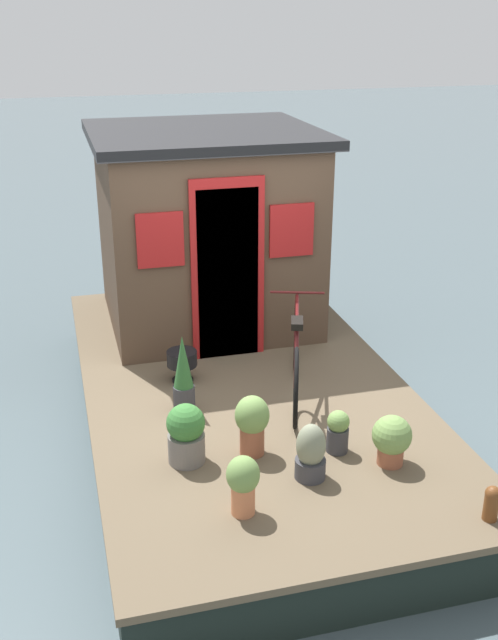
% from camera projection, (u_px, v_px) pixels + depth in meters
% --- Properties ---
extents(ground_plane, '(60.00, 60.00, 0.00)m').
position_uv_depth(ground_plane, '(244.00, 427.00, 7.23)').
color(ground_plane, '#4C5B60').
extents(houseboat_deck, '(5.39, 2.92, 0.50)m').
position_uv_depth(houseboat_deck, '(244.00, 404.00, 7.13)').
color(houseboat_deck, brown).
rests_on(houseboat_deck, ground_plane).
extents(houseboat_cabin, '(2.16, 2.33, 2.09)m').
position_uv_depth(houseboat_cabin, '(206.00, 228.00, 8.04)').
color(houseboat_cabin, '#4C3828').
rests_on(houseboat_cabin, houseboat_deck).
extents(bicycle, '(1.69, 0.68, 0.82)m').
position_uv_depth(bicycle, '(296.00, 355.00, 6.67)').
color(bicycle, black).
rests_on(bicycle, houseboat_deck).
extents(potted_plant_geranium, '(0.27, 0.27, 0.50)m').
position_uv_depth(potted_plant_geranium, '(252.00, 422.00, 5.79)').
color(potted_plant_geranium, '#935138').
rests_on(potted_plant_geranium, houseboat_deck).
extents(potted_plant_lavender, '(0.30, 0.30, 0.48)m').
position_uv_depth(potted_plant_lavender, '(186.00, 433.00, 5.71)').
color(potted_plant_lavender, slate).
rests_on(potted_plant_lavender, houseboat_deck).
extents(potted_plant_succulent, '(0.23, 0.23, 0.45)m').
position_uv_depth(potted_plant_succulent, '(243.00, 482.00, 5.11)').
color(potted_plant_succulent, '#C6754C').
rests_on(potted_plant_succulent, houseboat_deck).
extents(potted_plant_basil, '(0.19, 0.19, 0.70)m').
position_uv_depth(potted_plant_basil, '(183.00, 375.00, 6.41)').
color(potted_plant_basil, '#38383D').
rests_on(potted_plant_basil, houseboat_deck).
extents(potted_plant_mint, '(0.23, 0.23, 0.45)m').
position_uv_depth(potted_plant_mint, '(311.00, 453.00, 5.52)').
color(potted_plant_mint, '#38383D').
rests_on(potted_plant_mint, houseboat_deck).
extents(potted_plant_sage, '(0.18, 0.18, 0.35)m').
position_uv_depth(potted_plant_sage, '(338.00, 431.00, 5.86)').
color(potted_plant_sage, '#38383D').
rests_on(potted_plant_sage, houseboat_deck).
extents(potted_plant_ivy, '(0.30, 0.30, 0.40)m').
position_uv_depth(potted_plant_ivy, '(392.00, 438.00, 5.68)').
color(potted_plant_ivy, '#935138').
rests_on(potted_plant_ivy, houseboat_deck).
extents(charcoal_grill, '(0.28, 0.28, 0.30)m').
position_uv_depth(charcoal_grill, '(182.00, 360.00, 6.96)').
color(charcoal_grill, black).
rests_on(charcoal_grill, houseboat_deck).
extents(mooring_bollard, '(0.11, 0.11, 0.26)m').
position_uv_depth(mooring_bollard, '(492.00, 502.00, 5.08)').
color(mooring_bollard, brown).
rests_on(mooring_bollard, houseboat_deck).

